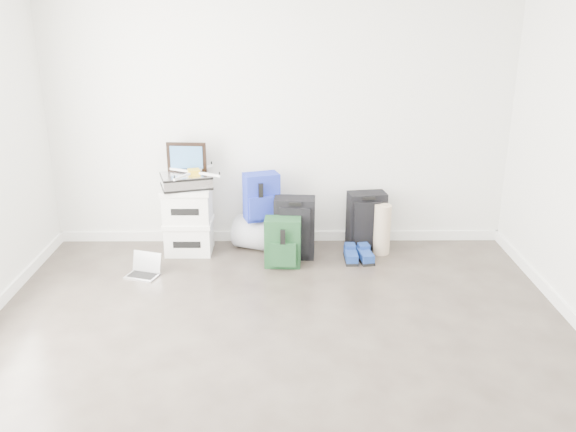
{
  "coord_description": "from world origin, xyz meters",
  "views": [
    {
      "loc": [
        0.04,
        -3.36,
        2.32
      ],
      "look_at": [
        0.08,
        1.9,
        0.47
      ],
      "focal_mm": 38.0,
      "sensor_mm": 36.0,
      "label": 1
    }
  ],
  "objects_px": {
    "large_suitcase": "(295,228)",
    "carry_on": "(366,221)",
    "boxes_stack": "(188,220)",
    "duffel_bag": "(262,234)",
    "briefcase": "(186,181)",
    "laptop": "(144,270)"
  },
  "relations": [
    {
      "from": "duffel_bag",
      "to": "boxes_stack",
      "type": "bearing_deg",
      "value": -152.96
    },
    {
      "from": "large_suitcase",
      "to": "duffel_bag",
      "type": "bearing_deg",
      "value": 153.22
    },
    {
      "from": "boxes_stack",
      "to": "laptop",
      "type": "relative_size",
      "value": 2.03
    },
    {
      "from": "briefcase",
      "to": "large_suitcase",
      "type": "bearing_deg",
      "value": -23.6
    },
    {
      "from": "duffel_bag",
      "to": "large_suitcase",
      "type": "bearing_deg",
      "value": -8.37
    },
    {
      "from": "boxes_stack",
      "to": "briefcase",
      "type": "bearing_deg",
      "value": -179.58
    },
    {
      "from": "large_suitcase",
      "to": "laptop",
      "type": "distance_m",
      "value": 1.44
    },
    {
      "from": "large_suitcase",
      "to": "boxes_stack",
      "type": "bearing_deg",
      "value": 176.69
    },
    {
      "from": "briefcase",
      "to": "boxes_stack",
      "type": "bearing_deg",
      "value": -16.22
    },
    {
      "from": "boxes_stack",
      "to": "carry_on",
      "type": "relative_size",
      "value": 1.15
    },
    {
      "from": "boxes_stack",
      "to": "briefcase",
      "type": "height_order",
      "value": "briefcase"
    },
    {
      "from": "carry_on",
      "to": "laptop",
      "type": "relative_size",
      "value": 1.76
    },
    {
      "from": "carry_on",
      "to": "laptop",
      "type": "distance_m",
      "value": 2.18
    },
    {
      "from": "duffel_bag",
      "to": "laptop",
      "type": "distance_m",
      "value": 1.21
    },
    {
      "from": "boxes_stack",
      "to": "briefcase",
      "type": "distance_m",
      "value": 0.39
    },
    {
      "from": "boxes_stack",
      "to": "duffel_bag",
      "type": "height_order",
      "value": "boxes_stack"
    },
    {
      "from": "briefcase",
      "to": "carry_on",
      "type": "bearing_deg",
      "value": -13.2
    },
    {
      "from": "boxes_stack",
      "to": "carry_on",
      "type": "height_order",
      "value": "boxes_stack"
    },
    {
      "from": "briefcase",
      "to": "duffel_bag",
      "type": "height_order",
      "value": "briefcase"
    },
    {
      "from": "boxes_stack",
      "to": "briefcase",
      "type": "xyz_separation_m",
      "value": [
        -0.0,
        0.0,
        0.39
      ]
    },
    {
      "from": "carry_on",
      "to": "duffel_bag",
      "type": "bearing_deg",
      "value": 173.79
    },
    {
      "from": "large_suitcase",
      "to": "carry_on",
      "type": "height_order",
      "value": "large_suitcase"
    }
  ]
}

